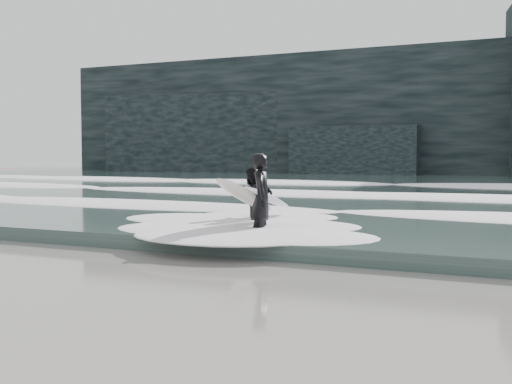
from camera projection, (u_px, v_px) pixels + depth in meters
ground at (66, 285)px, 9.05m from camera, size 120.00×120.00×0.00m
sea at (431, 185)px, 35.24m from camera, size 90.00×52.00×0.30m
headland at (471, 114)px, 50.31m from camera, size 70.00×9.00×10.00m
foam_near at (299, 208)px, 17.16m from camera, size 60.00×3.20×0.20m
foam_mid at (368, 193)px, 23.48m from camera, size 60.00×4.00×0.24m
foam_far at (417, 182)px, 31.61m from camera, size 60.00×4.80×0.30m
surfer_left at (258, 198)px, 13.28m from camera, size 1.10×2.21×1.86m
surfer_right at (253, 199)px, 15.26m from camera, size 1.14×1.93×1.52m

